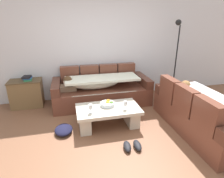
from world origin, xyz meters
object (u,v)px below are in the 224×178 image
(side_cabinet, at_px, (27,93))
(floor_lamp, at_px, (176,54))
(couch_near_window, at_px, (200,113))
(coffee_table, at_px, (108,114))
(fruit_bowl, at_px, (108,104))
(book_stack_on_cabinet, at_px, (27,78))
(couch_along_wall, at_px, (100,90))
(wine_glass_near_right, at_px, (125,104))
(pair_of_shoes, at_px, (132,146))
(wine_glass_near_left, at_px, (91,107))
(crumpled_garment, at_px, (64,130))

(side_cabinet, height_order, floor_lamp, floor_lamp)
(couch_near_window, relative_size, coffee_table, 1.66)
(fruit_bowl, height_order, book_stack_on_cabinet, book_stack_on_cabinet)
(couch_along_wall, xyz_separation_m, book_stack_on_cabinet, (-1.64, 0.23, 0.36))
(wine_glass_near_right, bearing_deg, pair_of_shoes, -96.19)
(wine_glass_near_left, height_order, pair_of_shoes, wine_glass_near_left)
(pair_of_shoes, bearing_deg, book_stack_on_cabinet, 131.58)
(fruit_bowl, relative_size, floor_lamp, 0.14)
(wine_glass_near_right, bearing_deg, coffee_table, 154.68)
(couch_near_window, xyz_separation_m, pair_of_shoes, (-1.38, -0.25, -0.29))
(couch_near_window, xyz_separation_m, side_cabinet, (-3.28, 1.82, -0.02))
(couch_along_wall, xyz_separation_m, pair_of_shoes, (0.19, -1.84, -0.29))
(pair_of_shoes, xyz_separation_m, crumpled_garment, (-1.08, 0.71, 0.01))
(couch_near_window, bearing_deg, coffee_table, 71.73)
(couch_near_window, bearing_deg, fruit_bowl, 68.77)
(couch_along_wall, xyz_separation_m, floor_lamp, (2.02, 0.12, 0.78))
(fruit_bowl, xyz_separation_m, crumpled_garment, (-0.86, -0.15, -0.36))
(couch_along_wall, height_order, wine_glass_near_left, couch_along_wall)
(fruit_bowl, bearing_deg, pair_of_shoes, -76.02)
(book_stack_on_cabinet, bearing_deg, wine_glass_near_right, -36.93)
(wine_glass_near_right, bearing_deg, crumpled_garment, 176.28)
(coffee_table, distance_m, wine_glass_near_left, 0.45)
(fruit_bowl, relative_size, pair_of_shoes, 0.87)
(side_cabinet, relative_size, floor_lamp, 0.37)
(floor_lamp, bearing_deg, couch_near_window, -104.51)
(couch_along_wall, distance_m, book_stack_on_cabinet, 1.70)
(coffee_table, xyz_separation_m, book_stack_on_cabinet, (-1.61, 1.29, 0.45))
(coffee_table, distance_m, crumpled_garment, 0.87)
(couch_near_window, xyz_separation_m, wine_glass_near_right, (-1.31, 0.39, 0.16))
(floor_lamp, bearing_deg, wine_glass_near_left, -151.25)
(couch_near_window, bearing_deg, couch_along_wall, 44.57)
(fruit_bowl, distance_m, book_stack_on_cabinet, 2.03)
(side_cabinet, xyz_separation_m, pair_of_shoes, (1.90, -2.07, -0.28))
(couch_near_window, height_order, side_cabinet, couch_near_window)
(couch_along_wall, relative_size, fruit_bowl, 8.15)
(couch_along_wall, distance_m, side_cabinet, 1.73)
(fruit_bowl, distance_m, floor_lamp, 2.42)
(coffee_table, distance_m, book_stack_on_cabinet, 2.11)
(coffee_table, xyz_separation_m, floor_lamp, (2.05, 1.19, 0.88))
(book_stack_on_cabinet, relative_size, crumpled_garment, 0.60)
(coffee_table, height_order, side_cabinet, side_cabinet)
(coffee_table, height_order, pair_of_shoes, coffee_table)
(coffee_table, bearing_deg, pair_of_shoes, -73.71)
(couch_near_window, bearing_deg, book_stack_on_cabinet, 60.47)
(wine_glass_near_left, relative_size, wine_glass_near_right, 1.00)
(couch_near_window, height_order, coffee_table, couch_near_window)
(couch_along_wall, bearing_deg, crumpled_garment, -128.14)
(couch_along_wall, xyz_separation_m, crumpled_garment, (-0.89, -1.13, -0.27))
(couch_along_wall, distance_m, couch_near_window, 2.24)
(wine_glass_near_left, relative_size, book_stack_on_cabinet, 0.70)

